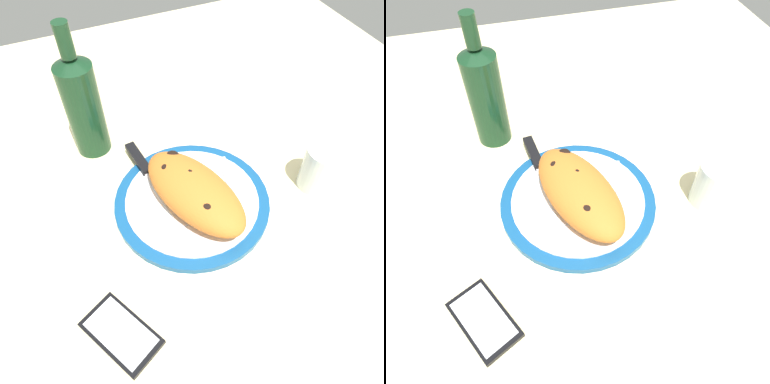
# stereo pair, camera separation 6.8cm
# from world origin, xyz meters

# --- Properties ---
(ground_plane) EXTENTS (1.50, 1.50, 0.03)m
(ground_plane) POSITION_xyz_m (0.00, 0.00, -0.01)
(ground_plane) COLOR beige
(plate) EXTENTS (0.30, 0.30, 0.02)m
(plate) POSITION_xyz_m (0.00, 0.00, 0.01)
(plate) COLOR navy
(plate) RESTS_ON ground_plane
(calzone) EXTENTS (0.26, 0.18, 0.07)m
(calzone) POSITION_xyz_m (-0.01, 0.00, 0.05)
(calzone) COLOR orange
(calzone) RESTS_ON plate
(fork) EXTENTS (0.15, 0.05, 0.00)m
(fork) POSITION_xyz_m (0.01, -0.08, 0.02)
(fork) COLOR silver
(fork) RESTS_ON plate
(knife) EXTENTS (0.24, 0.04, 0.01)m
(knife) POSITION_xyz_m (0.10, 0.06, 0.02)
(knife) COLOR silver
(knife) RESTS_ON plate
(smartphone) EXTENTS (0.14, 0.11, 0.01)m
(smartphone) POSITION_xyz_m (-0.18, 0.20, 0.01)
(smartphone) COLOR black
(smartphone) RESTS_ON ground_plane
(water_glass) EXTENTS (0.07, 0.07, 0.09)m
(water_glass) POSITION_xyz_m (-0.05, -0.25, 0.04)
(water_glass) COLOR silver
(water_glass) RESTS_ON ground_plane
(wine_bottle) EXTENTS (0.07, 0.07, 0.28)m
(wine_bottle) POSITION_xyz_m (0.23, 0.13, 0.11)
(wine_bottle) COLOR #14381E
(wine_bottle) RESTS_ON ground_plane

